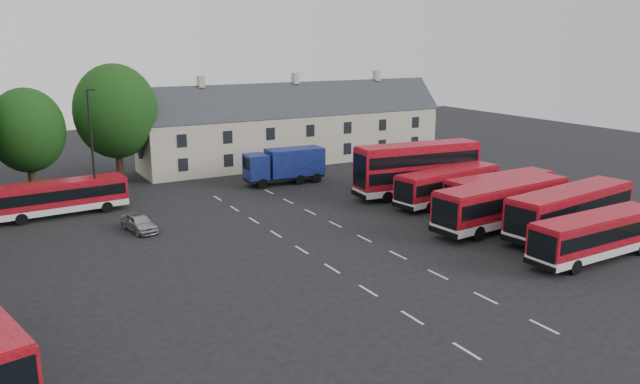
# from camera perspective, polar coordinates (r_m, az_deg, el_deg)

# --- Properties ---
(ground) EXTENTS (140.00, 140.00, 0.00)m
(ground) POSITION_cam_1_polar(r_m,az_deg,el_deg) (40.19, -0.35, -6.13)
(ground) COLOR black
(ground) RESTS_ON ground
(lane_markings) EXTENTS (5.15, 33.80, 0.01)m
(lane_markings) POSITION_cam_1_polar(r_m,az_deg,el_deg) (43.00, 1.27, -4.77)
(lane_markings) COLOR beige
(lane_markings) RESTS_ON ground
(terrace_houses) EXTENTS (35.70, 7.13, 10.06)m
(terrace_houses) POSITION_cam_1_polar(r_m,az_deg,el_deg) (71.53, -2.23, 5.86)
(terrace_houses) COLOR beige
(terrace_houses) RESTS_ON ground
(bus_row_a) EXTENTS (10.46, 2.74, 2.94)m
(bus_row_a) POSITION_cam_1_polar(r_m,az_deg,el_deg) (43.25, 23.98, -3.45)
(bus_row_a) COLOR silver
(bus_row_a) RESTS_ON ground
(bus_row_b) EXTENTS (12.25, 4.34, 3.39)m
(bus_row_b) POSITION_cam_1_polar(r_m,az_deg,el_deg) (47.87, 21.92, -1.32)
(bus_row_b) COLOR silver
(bus_row_b) RESTS_ON ground
(bus_row_c) EXTENTS (12.22, 3.84, 3.40)m
(bus_row_c) POSITION_cam_1_polar(r_m,az_deg,el_deg) (48.04, 16.32, -0.81)
(bus_row_c) COLOR silver
(bus_row_c) RESTS_ON ground
(bus_row_d) EXTENTS (10.37, 2.69, 2.91)m
(bus_row_d) POSITION_cam_1_polar(r_m,az_deg,el_deg) (53.26, 16.10, 0.28)
(bus_row_d) COLOR silver
(bus_row_d) RESTS_ON ground
(bus_row_e) EXTENTS (10.82, 3.87, 2.99)m
(bus_row_e) POSITION_cam_1_polar(r_m,az_deg,el_deg) (54.08, 11.62, 0.79)
(bus_row_e) COLOR silver
(bus_row_e) RESTS_ON ground
(bus_dd_south) EXTENTS (11.76, 3.79, 4.74)m
(bus_dd_south) POSITION_cam_1_polar(r_m,az_deg,el_deg) (56.15, 8.89, 2.32)
(bus_dd_south) COLOR silver
(bus_dd_south) RESTS_ON ground
(bus_dd_north) EXTENTS (9.92, 3.02, 4.01)m
(bus_dd_north) POSITION_cam_1_polar(r_m,az_deg,el_deg) (59.59, 9.60, 2.55)
(bus_dd_north) COLOR silver
(bus_dd_north) RESTS_ON ground
(bus_north) EXTENTS (10.11, 3.08, 2.82)m
(bus_north) POSITION_cam_1_polar(r_m,az_deg,el_deg) (53.49, -22.58, -0.26)
(bus_north) COLOR silver
(bus_north) RESTS_ON ground
(box_truck) EXTENTS (7.88, 2.86, 3.39)m
(box_truck) POSITION_cam_1_polar(r_m,az_deg,el_deg) (60.64, -3.18, 2.55)
(box_truck) COLOR black
(box_truck) RESTS_ON ground
(silver_car) EXTENTS (2.27, 4.07, 1.31)m
(silver_car) POSITION_cam_1_polar(r_m,az_deg,el_deg) (47.49, -16.21, -2.71)
(silver_car) COLOR #A6A9AE
(silver_car) RESTS_ON ground
(lamppost) EXTENTS (0.69, 0.29, 9.97)m
(lamppost) POSITION_cam_1_polar(r_m,az_deg,el_deg) (52.88, -20.10, 3.83)
(lamppost) COLOR black
(lamppost) RESTS_ON ground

